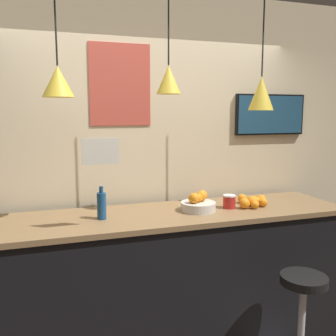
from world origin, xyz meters
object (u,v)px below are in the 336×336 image
bar_stool (302,316)px  spread_jar (229,202)px  fruit_bowl (198,204)px  juice_bottle (102,205)px  mounted_tv (270,115)px

bar_stool → spread_jar: (-0.28, 0.61, 0.71)m
bar_stool → fruit_bowl: bearing=131.8°
juice_bottle → spread_jar: (1.03, 0.00, -0.05)m
juice_bottle → bar_stool: bearing=-25.0°
bar_stool → fruit_bowl: (-0.55, 0.61, 0.72)m
spread_jar → mounted_tv: 1.04m
bar_stool → fruit_bowl: size_ratio=2.73×
fruit_bowl → mounted_tv: mounted_tv is taller
bar_stool → spread_jar: spread_jar is taller
bar_stool → juice_bottle: juice_bottle is taller
fruit_bowl → mounted_tv: size_ratio=0.38×
fruit_bowl → spread_jar: size_ratio=2.54×
bar_stool → juice_bottle: bearing=155.0°
fruit_bowl → spread_jar: bearing=-0.6°
mounted_tv → spread_jar: bearing=-145.4°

